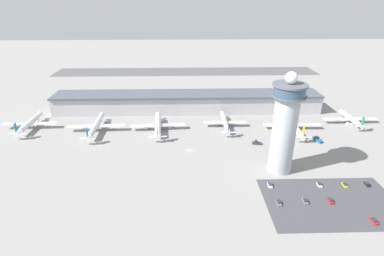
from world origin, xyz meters
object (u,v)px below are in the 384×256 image
(car_yellow_taxi, at_px, (330,201))
(service_truck_baggage, at_px, (257,143))
(car_silver_sedan, at_px, (319,185))
(car_maroon_suv, at_px, (374,221))
(airplane_gate_foxtrot, at_px, (351,119))
(car_white_wagon, at_px, (270,185))
(car_blue_compact, at_px, (367,184))
(car_grey_coupe, at_px, (345,185))
(airplane_gate_alpha, at_px, (29,123))
(service_truck_fuel, at_px, (317,140))
(airplane_gate_echo, at_px, (292,125))
(airplane_gate_charlie, at_px, (158,125))
(car_navy_sedan, at_px, (305,201))
(airplane_gate_bravo, at_px, (96,126))
(airplane_gate_delta, at_px, (225,122))
(service_truck_catering, at_px, (350,123))
(control_tower, at_px, (285,125))
(car_red_hatchback, at_px, (279,203))

(car_yellow_taxi, bearing_deg, service_truck_baggage, 110.01)
(car_silver_sedan, relative_size, car_maroon_suv, 0.85)
(airplane_gate_foxtrot, distance_m, car_white_wagon, 115.77)
(car_blue_compact, bearing_deg, car_grey_coupe, -177.49)
(airplane_gate_alpha, xyz_separation_m, service_truck_baggage, (161.91, -29.01, -3.47))
(service_truck_fuel, xyz_separation_m, car_grey_coupe, (-6.83, -51.91, -0.48))
(airplane_gate_echo, bearing_deg, airplane_gate_charlie, 179.12)
(airplane_gate_charlie, relative_size, car_silver_sedan, 10.43)
(car_yellow_taxi, distance_m, car_maroon_suv, 19.22)
(airplane_gate_echo, distance_m, car_navy_sedan, 86.19)
(airplane_gate_bravo, height_order, car_navy_sedan, airplane_gate_bravo)
(car_blue_compact, bearing_deg, airplane_gate_bravo, 156.12)
(car_grey_coupe, bearing_deg, car_blue_compact, 2.51)
(airplane_gate_delta, relative_size, car_grey_coupe, 9.10)
(service_truck_fuel, bearing_deg, service_truck_catering, 36.54)
(airplane_gate_foxtrot, bearing_deg, car_silver_sedan, -125.64)
(control_tower, xyz_separation_m, car_grey_coupe, (29.96, -16.50, -27.18))
(service_truck_baggage, height_order, car_white_wagon, service_truck_baggage)
(service_truck_catering, bearing_deg, service_truck_fuel, -143.46)
(service_truck_catering, distance_m, service_truck_baggage, 85.14)
(service_truck_baggage, distance_m, car_grey_coupe, 59.90)
(airplane_gate_echo, xyz_separation_m, car_yellow_taxi, (-9.12, -83.47, -3.37))
(control_tower, xyz_separation_m, airplane_gate_alpha, (-167.46, 60.75, -23.33))
(car_silver_sedan, bearing_deg, car_red_hatchback, -151.10)
(control_tower, height_order, airplane_gate_alpha, control_tower)
(airplane_gate_echo, relative_size, service_truck_fuel, 5.18)
(airplane_gate_bravo, relative_size, car_maroon_suv, 9.25)
(airplane_gate_alpha, height_order, car_red_hatchback, airplane_gate_alpha)
(car_grey_coupe, height_order, car_navy_sedan, car_navy_sedan)
(airplane_gate_charlie, bearing_deg, airplane_gate_echo, -0.88)
(airplane_gate_foxtrot, relative_size, service_truck_catering, 6.57)
(airplane_gate_echo, bearing_deg, airplane_gate_bravo, 179.91)
(service_truck_catering, relative_size, service_truck_fuel, 0.71)
(car_yellow_taxi, xyz_separation_m, car_red_hatchback, (-25.41, -0.96, 0.00))
(car_silver_sedan, bearing_deg, airplane_gate_echo, 82.78)
(airplane_gate_bravo, bearing_deg, car_yellow_taxi, -31.98)
(service_truck_catering, relative_size, car_red_hatchback, 1.40)
(airplane_gate_delta, bearing_deg, control_tower, -69.08)
(airplane_gate_bravo, distance_m, airplane_gate_charlie, 44.73)
(control_tower, bearing_deg, airplane_gate_foxtrot, 40.91)
(airplane_gate_alpha, distance_m, airplane_gate_echo, 193.27)
(service_truck_baggage, distance_m, car_blue_compact, 67.38)
(airplane_gate_foxtrot, bearing_deg, airplane_gate_alpha, -179.11)
(service_truck_catering, relative_size, service_truck_baggage, 0.99)
(airplane_gate_bravo, height_order, car_maroon_suv, airplane_gate_bravo)
(car_navy_sedan, bearing_deg, car_blue_compact, 19.08)
(car_red_hatchback, xyz_separation_m, car_grey_coupe, (38.78, 13.51, -0.03))
(airplane_gate_bravo, relative_size, car_yellow_taxi, 9.41)
(control_tower, xyz_separation_m, service_truck_fuel, (36.78, 35.41, -26.70))
(service_truck_catering, distance_m, car_red_hatchback, 124.20)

